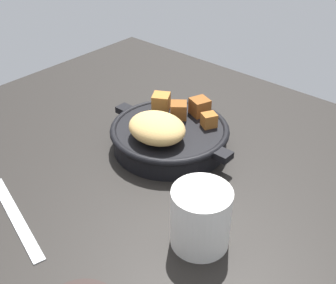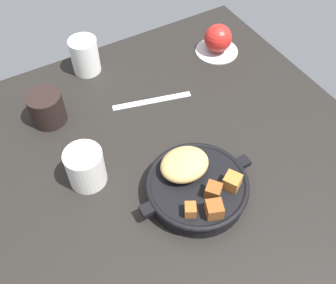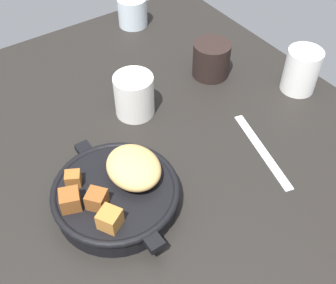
% 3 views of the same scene
% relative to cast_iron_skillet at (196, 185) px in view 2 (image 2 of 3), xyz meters
% --- Properties ---
extents(ground_plane, '(0.98, 0.87, 0.02)m').
position_rel_cast_iron_skillet_xyz_m(ground_plane, '(-0.05, 0.09, -0.04)').
color(ground_plane, black).
extents(cast_iron_skillet, '(0.25, 0.20, 0.08)m').
position_rel_cast_iron_skillet_xyz_m(cast_iron_skillet, '(0.00, 0.00, 0.00)').
color(cast_iron_skillet, black).
rests_on(cast_iron_skillet, ground_plane).
extents(saucer_plate, '(0.12, 0.12, 0.01)m').
position_rel_cast_iron_skillet_xyz_m(saucer_plate, '(0.29, 0.35, -0.03)').
color(saucer_plate, '#B7BABF').
rests_on(saucer_plate, ground_plane).
extents(red_apple, '(0.07, 0.07, 0.07)m').
position_rel_cast_iron_skillet_xyz_m(red_apple, '(0.29, 0.35, 0.01)').
color(red_apple, red).
rests_on(red_apple, saucer_plate).
extents(butter_knife, '(0.19, 0.06, 0.00)m').
position_rel_cast_iron_skillet_xyz_m(butter_knife, '(0.05, 0.27, -0.03)').
color(butter_knife, silver).
rests_on(butter_knife, ground_plane).
extents(coffee_mug_dark, '(0.08, 0.08, 0.08)m').
position_rel_cast_iron_skillet_xyz_m(coffee_mug_dark, '(-0.19, 0.34, 0.01)').
color(coffee_mug_dark, black).
rests_on(coffee_mug_dark, ground_plane).
extents(white_creamer_pitcher, '(0.07, 0.07, 0.09)m').
position_rel_cast_iron_skillet_xyz_m(white_creamer_pitcher, '(-0.04, 0.46, 0.02)').
color(white_creamer_pitcher, white).
rests_on(white_creamer_pitcher, ground_plane).
extents(ceramic_mug_white, '(0.08, 0.08, 0.08)m').
position_rel_cast_iron_skillet_xyz_m(ceramic_mug_white, '(-0.17, 0.14, 0.01)').
color(ceramic_mug_white, silver).
rests_on(ceramic_mug_white, ground_plane).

